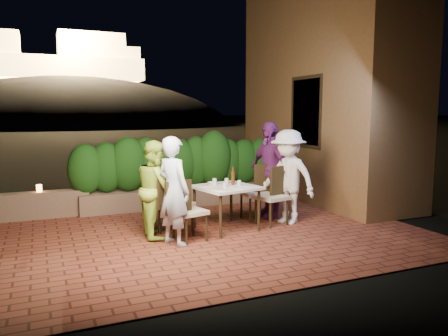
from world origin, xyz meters
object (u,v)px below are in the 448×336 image
chair_left_front (190,210)px  chair_right_back (255,192)px  chair_right_front (272,196)px  diner_blue (174,191)px  beer_bottle (233,176)px  chair_left_back (176,203)px  diner_purple (269,170)px  diner_green (156,189)px  parapet_lamp (39,188)px  diner_white (288,177)px  bowl (213,183)px  dining_table (226,208)px

chair_left_front → chair_right_back: 1.76m
chair_right_front → diner_blue: size_ratio=0.63×
chair_right_back → diner_blue: (-1.84, -0.90, 0.30)m
beer_bottle → chair_right_front: bearing=-8.9°
chair_left_back → diner_purple: size_ratio=0.56×
chair_left_back → diner_blue: 0.69m
diner_blue → diner_green: 0.55m
chair_right_back → parapet_lamp: chair_right_back is taller
chair_right_front → diner_white: 0.46m
bowl → chair_left_back: (-0.72, -0.15, -0.26)m
chair_left_back → diner_blue: size_ratio=0.62×
diner_purple → diner_green: bearing=-87.4°
parapet_lamp → dining_table: bearing=-35.8°
beer_bottle → chair_right_front: size_ratio=0.30×
chair_right_back → chair_right_front: bearing=104.1°
chair_left_back → chair_right_front: bearing=-36.9°
beer_bottle → diner_purple: bearing=23.4°
beer_bottle → diner_white: diner_white is taller
chair_right_back → chair_left_back: bearing=12.4°
chair_right_front → dining_table: bearing=-14.5°
bowl → diner_blue: (-0.93, -0.73, 0.05)m
dining_table → diner_green: (-1.21, 0.05, 0.41)m
chair_right_back → diner_purple: 0.53m
chair_right_front → diner_white: size_ratio=0.62×
dining_table → chair_left_front: 0.89m
chair_left_front → chair_left_back: bearing=84.2°
chair_left_back → chair_right_back: chair_right_back is taller
chair_left_back → chair_left_front: bearing=-114.2°
parapet_lamp → chair_right_front: bearing=-29.5°
dining_table → chair_left_back: size_ratio=0.94×
chair_left_front → diner_blue: 0.45m
bowl → parapet_lamp: bearing=146.1°
diner_blue → bowl: bearing=-77.5°
beer_bottle → diner_white: (1.03, -0.13, -0.06)m
chair_left_front → parapet_lamp: (-2.15, 2.53, 0.08)m
beer_bottle → diner_white: bearing=-7.2°
diner_blue → diner_purple: bearing=-91.4°
dining_table → bowl: 0.49m
diner_white → dining_table: bearing=-116.2°
diner_green → beer_bottle: bearing=-84.5°
diner_blue → diner_white: bearing=-104.6°
beer_bottle → bowl: bearing=152.1°
chair_right_front → bowl: bearing=-27.7°
chair_left_back → chair_right_front: chair_right_front is taller
beer_bottle → diner_blue: size_ratio=0.19×
chair_left_front → chair_right_back: (1.56, 0.81, 0.03)m
dining_table → diner_purple: diner_purple is taller
chair_left_back → bowl: bearing=-21.2°
beer_bottle → diner_white: 1.04m
chair_right_front → diner_purple: (0.24, 0.52, 0.39)m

